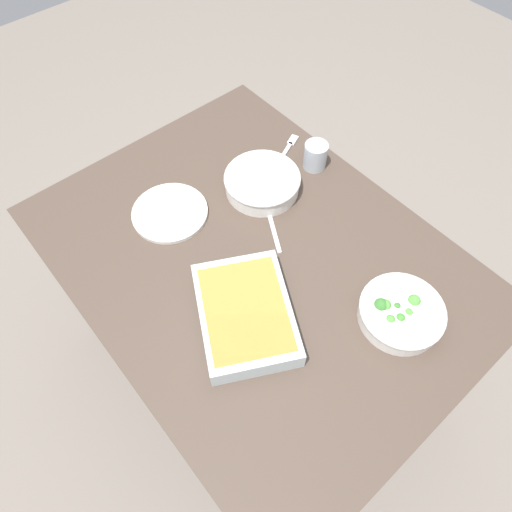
% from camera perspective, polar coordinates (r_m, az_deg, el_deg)
% --- Properties ---
extents(ground_plane, '(6.00, 6.00, 0.00)m').
position_cam_1_polar(ground_plane, '(1.92, 0.00, -12.34)').
color(ground_plane, slate).
extents(dining_table, '(1.20, 0.90, 0.74)m').
position_cam_1_polar(dining_table, '(1.33, 0.00, -2.14)').
color(dining_table, '#4C3D33').
rests_on(dining_table, ground_plane).
extents(stew_bowl, '(0.23, 0.23, 0.06)m').
position_cam_1_polar(stew_bowl, '(1.38, 0.78, 9.15)').
color(stew_bowl, white).
rests_on(stew_bowl, dining_table).
extents(broccoli_bowl, '(0.21, 0.21, 0.06)m').
position_cam_1_polar(broccoli_bowl, '(1.19, 17.50, -6.72)').
color(broccoli_bowl, white).
rests_on(broccoli_bowl, dining_table).
extents(baking_dish, '(0.37, 0.34, 0.06)m').
position_cam_1_polar(baking_dish, '(1.13, -1.34, -7.11)').
color(baking_dish, silver).
rests_on(baking_dish, dining_table).
extents(drink_cup, '(0.07, 0.07, 0.08)m').
position_cam_1_polar(drink_cup, '(1.46, 7.34, 12.12)').
color(drink_cup, '#B2BCC6').
rests_on(drink_cup, dining_table).
extents(side_plate, '(0.22, 0.22, 0.01)m').
position_cam_1_polar(side_plate, '(1.36, -10.62, 5.32)').
color(side_plate, silver).
rests_on(side_plate, dining_table).
extents(spoon_by_stew, '(0.16, 0.10, 0.01)m').
position_cam_1_polar(spoon_by_stew, '(1.32, 1.86, 4.41)').
color(spoon_by_stew, silver).
rests_on(spoon_by_stew, dining_table).
extents(fork_on_table, '(0.09, 0.17, 0.01)m').
position_cam_1_polar(fork_on_table, '(1.52, 3.80, 12.96)').
color(fork_on_table, silver).
rests_on(fork_on_table, dining_table).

